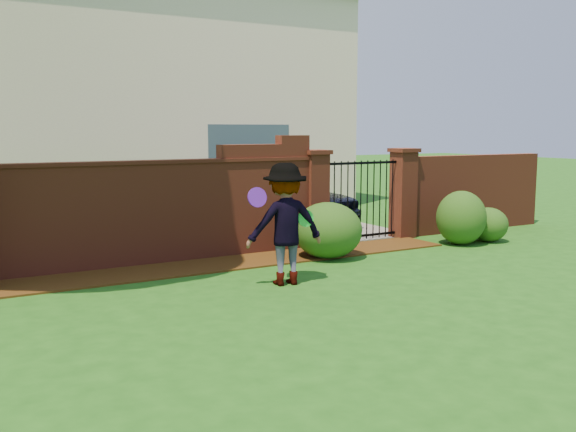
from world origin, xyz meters
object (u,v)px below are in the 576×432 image
car (293,196)px  man (285,224)px  frisbee_purple (257,197)px  frisbee_green (306,218)px

car → man: bearing=-132.7°
man → frisbee_purple: bearing=12.3°
man → frisbee_purple: (-0.47, -0.02, 0.42)m
frisbee_purple → frisbee_green: bearing=-7.1°
man → car: bearing=-111.7°
frisbee_green → car: bearing=61.4°
car → frisbee_purple: size_ratio=13.99×
man → frisbee_green: bearing=167.1°
man → frisbee_green: man is taller
frisbee_green → frisbee_purple: bearing=172.9°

